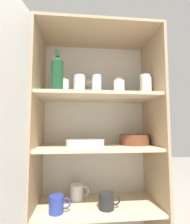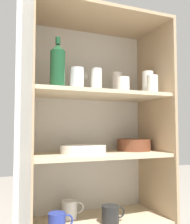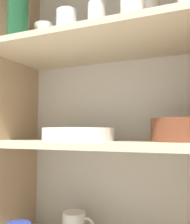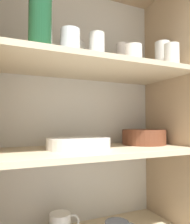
% 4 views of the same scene
% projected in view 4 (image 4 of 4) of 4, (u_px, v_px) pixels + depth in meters
% --- Properties ---
extents(cupboard_back_panel, '(0.81, 0.02, 1.52)m').
position_uv_depth(cupboard_back_panel, '(81.00, 143.00, 1.08)').
color(cupboard_back_panel, silver).
rests_on(cupboard_back_panel, ground_plane).
extents(cupboard_side_right, '(0.02, 0.41, 1.52)m').
position_uv_depth(cupboard_side_right, '(171.00, 143.00, 1.06)').
color(cupboard_side_right, tan).
rests_on(cupboard_side_right, ground_plane).
extents(shelf_board_middle, '(0.77, 0.37, 0.02)m').
position_uv_depth(shelf_board_middle, '(98.00, 151.00, 0.90)').
color(shelf_board_middle, beige).
extents(shelf_board_upper, '(0.77, 0.37, 0.02)m').
position_uv_depth(shelf_board_upper, '(98.00, 69.00, 0.92)').
color(shelf_board_upper, beige).
extents(tumbler_glass_0, '(0.08, 0.08, 0.11)m').
position_uv_depth(tumbler_glass_0, '(42.00, 47.00, 0.83)').
color(tumbler_glass_0, silver).
rests_on(tumbler_glass_0, shelf_board_upper).
extents(tumbler_glass_1, '(0.06, 0.06, 0.15)m').
position_uv_depth(tumbler_glass_1, '(122.00, 59.00, 1.06)').
color(tumbler_glass_1, silver).
rests_on(tumbler_glass_1, shelf_board_upper).
extents(tumbler_glass_2, '(0.07, 0.07, 0.09)m').
position_uv_depth(tumbler_glass_2, '(134.00, 56.00, 0.92)').
color(tumbler_glass_2, silver).
rests_on(tumbler_glass_2, shelf_board_upper).
extents(tumbler_glass_3, '(0.08, 0.08, 0.13)m').
position_uv_depth(tumbler_glass_3, '(70.00, 46.00, 0.86)').
color(tumbler_glass_3, white).
rests_on(tumbler_glass_3, shelf_board_upper).
extents(tumbler_glass_4, '(0.07, 0.07, 0.14)m').
position_uv_depth(tumbler_glass_4, '(97.00, 50.00, 0.92)').
color(tumbler_glass_4, white).
rests_on(tumbler_glass_4, shelf_board_upper).
extents(tumbler_glass_5, '(0.07, 0.07, 0.15)m').
position_uv_depth(tumbler_glass_5, '(163.00, 58.00, 1.04)').
color(tumbler_glass_5, white).
rests_on(tumbler_glass_5, shelf_board_upper).
extents(tumbler_glass_6, '(0.06, 0.06, 0.11)m').
position_uv_depth(tumbler_glass_6, '(172.00, 56.00, 0.95)').
color(tumbler_glass_6, white).
rests_on(tumbler_glass_6, shelf_board_upper).
extents(wine_glass_0, '(0.08, 0.08, 0.15)m').
position_uv_depth(wine_glass_0, '(77.00, 48.00, 1.00)').
color(wine_glass_0, white).
rests_on(wine_glass_0, shelf_board_upper).
extents(wine_bottle, '(0.08, 0.08, 0.26)m').
position_uv_depth(wine_bottle, '(40.00, 17.00, 0.71)').
color(wine_bottle, '#194728').
rests_on(wine_bottle, shelf_board_upper).
extents(plate_stack_white, '(0.26, 0.26, 0.04)m').
position_uv_depth(plate_stack_white, '(78.00, 143.00, 0.88)').
color(plate_stack_white, white).
rests_on(plate_stack_white, shelf_board_middle).
extents(mixing_bowl_large, '(0.21, 0.21, 0.07)m').
position_uv_depth(mixing_bowl_large, '(144.00, 136.00, 1.06)').
color(mixing_bowl_large, brown).
rests_on(mixing_bowl_large, shelf_board_middle).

